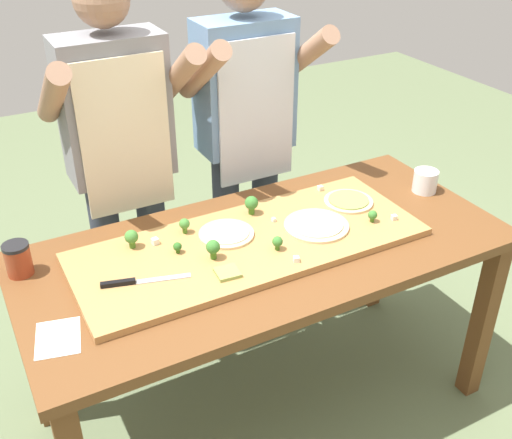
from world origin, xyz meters
TOP-DOWN VIEW (x-y plane):
  - ground_plane at (0.00, 0.00)m, footprint 8.00×8.00m
  - prep_table at (0.00, 0.00)m, footprint 1.75×0.81m
  - cutting_board at (-0.06, 0.01)m, footprint 1.25×0.49m
  - chefs_knife at (-0.50, -0.03)m, footprint 0.28×0.09m
  - pizza_whole_cheese_artichoke at (0.20, -0.02)m, footprint 0.24×0.24m
  - pizza_whole_white_garlic at (-0.11, 0.09)m, footprint 0.20×0.20m
  - pizza_whole_pesto_green at (0.41, 0.08)m, footprint 0.19×0.19m
  - pizza_slice_near_left at (-0.21, -0.13)m, footprint 0.08×0.08m
  - broccoli_floret_center_right at (0.40, -0.08)m, footprint 0.04×0.04m
  - broccoli_floret_center_left at (-0.22, -0.02)m, footprint 0.05×0.05m
  - broccoli_floret_back_left at (-0.00, -0.08)m, footprint 0.04×0.04m
  - broccoli_floret_front_mid at (-0.44, 0.17)m, footprint 0.05×0.05m
  - broccoli_floret_back_right at (-0.24, 0.17)m, footprint 0.04×0.04m
  - broccoli_floret_back_mid at (-0.31, 0.07)m, footprint 0.03×0.03m
  - broccoli_floret_front_right at (0.04, 0.18)m, footprint 0.05×0.05m
  - cheese_crumble_a at (0.08, 0.09)m, footprint 0.01×0.01m
  - cheese_crumble_b at (-0.36, 0.15)m, footprint 0.03×0.03m
  - cheese_crumble_c at (0.49, -0.11)m, footprint 0.02×0.02m
  - cheese_crumble_d at (0.02, -0.17)m, footprint 0.02×0.02m
  - cheese_crumble_e at (0.37, 0.22)m, footprint 0.02×0.02m
  - flour_cup at (0.77, 0.05)m, footprint 0.10×0.10m
  - sauce_jar at (-0.80, 0.23)m, footprint 0.09×0.09m
  - recipe_note at (-0.77, -0.15)m, footprint 0.16×0.19m
  - cook_left at (-0.33, 0.59)m, footprint 0.54×0.39m
  - cook_right at (0.23, 0.59)m, footprint 0.54×0.39m

SIDE VIEW (x-z plane):
  - ground_plane at x=0.00m, z-range 0.00..0.00m
  - prep_table at x=0.00m, z-range 0.30..1.10m
  - recipe_note at x=-0.77m, z-range 0.80..0.80m
  - cutting_board at x=-0.06m, z-range 0.80..0.83m
  - pizza_slice_near_left at x=-0.21m, z-range 0.83..0.84m
  - chefs_knife at x=-0.50m, z-range 0.82..0.84m
  - cheese_crumble_a at x=0.08m, z-range 0.83..0.84m
  - pizza_whole_white_garlic at x=-0.11m, z-range 0.82..0.84m
  - pizza_whole_cheese_artichoke at x=0.20m, z-range 0.82..0.84m
  - pizza_whole_pesto_green at x=0.41m, z-range 0.82..0.84m
  - cheese_crumble_c at x=0.49m, z-range 0.83..0.84m
  - cheese_crumble_d at x=0.02m, z-range 0.83..0.84m
  - cheese_crumble_e at x=0.37m, z-range 0.83..0.84m
  - cheese_crumble_b at x=-0.36m, z-range 0.83..0.85m
  - flour_cup at x=0.77m, z-range 0.79..0.89m
  - broccoli_floret_back_mid at x=-0.31m, z-range 0.83..0.87m
  - broccoli_floret_center_right at x=0.40m, z-range 0.83..0.88m
  - broccoli_floret_back_left at x=0.00m, z-range 0.83..0.88m
  - sauce_jar at x=-0.80m, z-range 0.80..0.91m
  - broccoli_floret_back_right at x=-0.24m, z-range 0.83..0.89m
  - broccoli_floret_front_mid at x=-0.44m, z-range 0.83..0.90m
  - broccoli_floret_center_left at x=-0.22m, z-range 0.83..0.90m
  - broccoli_floret_front_right at x=0.04m, z-range 0.83..0.91m
  - cook_left at x=-0.33m, z-range 0.16..1.83m
  - cook_right at x=0.23m, z-range 0.16..1.83m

